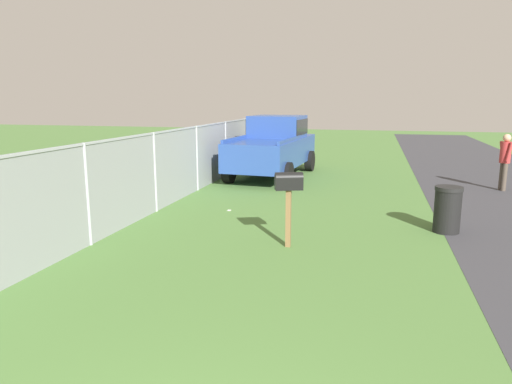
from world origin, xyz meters
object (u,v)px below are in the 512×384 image
object	(u,v)px
pedestrian	(505,158)
trash_bin	(447,209)
pickup_truck	(274,145)
mailbox	(289,187)

from	to	relation	value
pedestrian	trash_bin	bearing A→B (deg)	51.28
trash_bin	pickup_truck	bearing A→B (deg)	38.78
trash_bin	mailbox	bearing A→B (deg)	120.30
pickup_truck	pedestrian	xyz separation A→B (m)	(-0.98, -7.14, -0.14)
pickup_truck	trash_bin	distance (m)	7.86
pickup_truck	trash_bin	xyz separation A→B (m)	(-6.10, -4.90, -0.63)
mailbox	pickup_truck	xyz separation A→B (m)	(7.83, 1.95, -0.01)
mailbox	pedestrian	world-z (taller)	pedestrian
pickup_truck	pedestrian	world-z (taller)	pickup_truck
trash_bin	pedestrian	bearing A→B (deg)	-23.57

